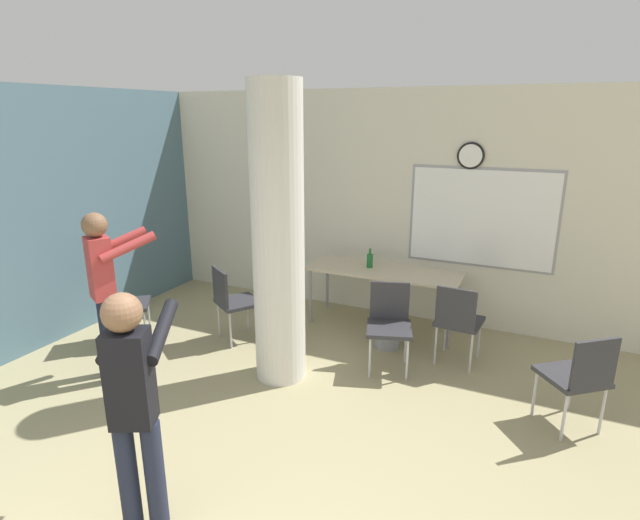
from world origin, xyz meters
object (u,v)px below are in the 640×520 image
folding_table (384,274)px  person_playing_front (134,400)px  chair_near_pillar (232,298)px  bottle_on_table (370,260)px  chair_by_left_wall (121,300)px  chair_table_right (458,318)px  chair_table_front (389,320)px  person_watching_back (105,284)px  chair_mid_room (579,374)px

folding_table → person_playing_front: size_ratio=1.14×
folding_table → chair_near_pillar: size_ratio=2.09×
bottle_on_table → chair_by_left_wall: bottle_on_table is taller
chair_by_left_wall → chair_table_right: bearing=16.8°
chair_near_pillar → chair_by_left_wall: size_ratio=1.00×
folding_table → chair_table_front: 1.03m
bottle_on_table → chair_table_right: 1.37m
folding_table → person_watching_back: 3.05m
chair_table_right → chair_mid_room: same height
person_watching_back → chair_by_left_wall: bearing=129.2°
bottle_on_table → chair_table_right: (1.18, -0.63, -0.30)m
chair_near_pillar → chair_table_front: same height
chair_by_left_wall → chair_mid_room: (4.58, 0.31, 0.00)m
chair_table_front → person_watching_back: size_ratio=0.53×
chair_mid_room → chair_table_front: size_ratio=1.00×
bottle_on_table → chair_table_front: (0.56, -0.97, -0.30)m
chair_table_front → person_playing_front: (-0.70, -2.67, 0.43)m
person_playing_front → chair_table_right: bearing=66.4°
folding_table → person_playing_front: person_playing_front is taller
chair_mid_room → chair_table_front: 1.74m
chair_mid_room → chair_table_right: bearing=145.4°
chair_near_pillar → chair_table_right: (2.41, 0.49, 0.00)m
person_watching_back → person_playing_front: 2.15m
chair_table_front → chair_by_left_wall: bearing=-166.1°
chair_mid_room → person_playing_front: (-2.40, -2.27, 0.43)m
chair_mid_room → person_watching_back: (-4.08, -0.93, 0.46)m
bottle_on_table → chair_by_left_wall: bearing=-144.0°
folding_table → chair_near_pillar: chair_near_pillar is taller
chair_near_pillar → chair_mid_room: 3.49m
chair_table_front → person_playing_front: 2.79m
chair_near_pillar → chair_table_right: size_ratio=1.00×
chair_table_front → bottle_on_table: bearing=119.8°
chair_near_pillar → chair_by_left_wall: bearing=-152.6°
chair_mid_room → bottle_on_table: bearing=148.6°
folding_table → chair_by_left_wall: size_ratio=2.09×
person_watching_back → chair_mid_room: bearing=12.8°
chair_by_left_wall → chair_table_right: same height
chair_table_right → person_watching_back: person_watching_back is taller
chair_by_left_wall → person_watching_back: bearing=-50.8°
folding_table → chair_by_left_wall: chair_by_left_wall is taller
chair_near_pillar → chair_by_left_wall: (-1.09, -0.57, 0.00)m
chair_near_pillar → chair_table_front: size_ratio=1.00×
bottle_on_table → person_playing_front: bearing=-92.2°
chair_table_right → chair_table_front: 0.71m
chair_mid_room → person_watching_back: bearing=-167.2°
chair_table_right → chair_table_front: (-0.62, -0.34, 0.00)m
chair_table_right → person_playing_front: bearing=-113.6°
folding_table → bottle_on_table: bottle_on_table is taller
folding_table → chair_mid_room: (2.07, -1.35, -0.16)m
chair_table_front → person_playing_front: person_playing_front is taller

